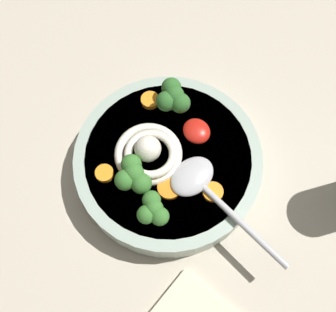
% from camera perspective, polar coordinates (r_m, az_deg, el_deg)
% --- Properties ---
extents(table_slab, '(1.26, 1.26, 0.03)m').
position_cam_1_polar(table_slab, '(0.55, -0.52, -4.91)').
color(table_slab, '#BCB29E').
rests_on(table_slab, ground).
extents(soup_bowl, '(0.24, 0.24, 0.05)m').
position_cam_1_polar(soup_bowl, '(0.52, -0.00, -0.95)').
color(soup_bowl, '#9EB2A3').
rests_on(soup_bowl, table_slab).
extents(noodle_pile, '(0.09, 0.09, 0.04)m').
position_cam_1_polar(noodle_pile, '(0.49, -2.95, 0.35)').
color(noodle_pile, silver).
rests_on(noodle_pile, soup_bowl).
extents(soup_spoon, '(0.17, 0.06, 0.02)m').
position_cam_1_polar(soup_spoon, '(0.48, 4.65, -4.04)').
color(soup_spoon, '#B7B7BC').
rests_on(soup_spoon, soup_bowl).
extents(chili_sauce_dollop, '(0.04, 0.03, 0.02)m').
position_cam_1_polar(chili_sauce_dollop, '(0.51, 4.13, 3.60)').
color(chili_sauce_dollop, red).
rests_on(chili_sauce_dollop, soup_bowl).
extents(broccoli_floret_near_spoon, '(0.05, 0.04, 0.04)m').
position_cam_1_polar(broccoli_floret_near_spoon, '(0.51, 0.72, 8.48)').
color(broccoli_floret_near_spoon, '#7A9E60').
rests_on(broccoli_floret_near_spoon, soup_bowl).
extents(broccoli_floret_left, '(0.04, 0.04, 0.03)m').
position_cam_1_polar(broccoli_floret_left, '(0.46, -2.18, -7.74)').
color(broccoli_floret_left, '#7A9E60').
rests_on(broccoli_floret_left, soup_bowl).
extents(broccoli_floret_center, '(0.05, 0.04, 0.04)m').
position_cam_1_polar(broccoli_floret_center, '(0.47, -5.11, -2.74)').
color(broccoli_floret_center, '#7A9E60').
rests_on(broccoli_floret_center, soup_bowl).
extents(carrot_slice_rear, '(0.02, 0.02, 0.01)m').
position_cam_1_polar(carrot_slice_rear, '(0.50, -9.11, -2.48)').
color(carrot_slice_rear, orange).
rests_on(carrot_slice_rear, soup_bowl).
extents(carrot_slice_extra_a, '(0.02, 0.02, 0.01)m').
position_cam_1_polar(carrot_slice_extra_a, '(0.54, -2.58, 8.00)').
color(carrot_slice_extra_a, orange).
rests_on(carrot_slice_extra_a, soup_bowl).
extents(carrot_slice_extra_b, '(0.03, 0.03, 0.01)m').
position_cam_1_polar(carrot_slice_extra_b, '(0.49, 6.47, -5.16)').
color(carrot_slice_extra_b, orange).
rests_on(carrot_slice_extra_b, soup_bowl).
extents(carrot_slice_front, '(0.03, 0.03, 0.01)m').
position_cam_1_polar(carrot_slice_front, '(0.48, 0.17, -4.61)').
color(carrot_slice_front, orange).
rests_on(carrot_slice_front, soup_bowl).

